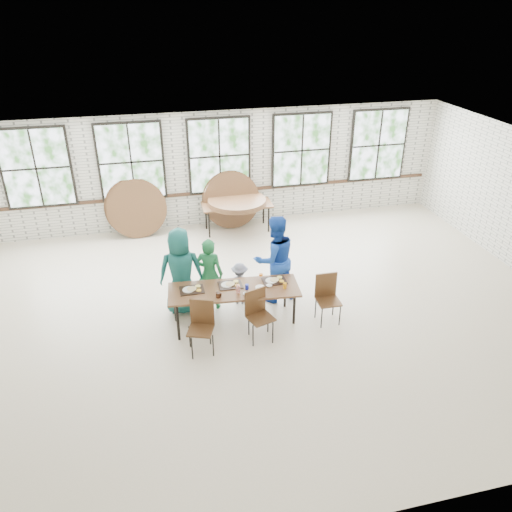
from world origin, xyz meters
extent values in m
plane|color=beige|center=(0.00, 0.00, 0.00)|extent=(12.00, 12.00, 0.00)
plane|color=white|center=(0.00, 0.00, 3.00)|extent=(12.00, 12.00, 0.00)
plane|color=silver|center=(0.00, 4.50, 1.50)|extent=(12.00, 0.00, 12.00)
plane|color=silver|center=(0.00, -4.50, 1.50)|extent=(12.00, 0.00, 12.00)
cube|color=#422819|center=(0.00, 4.47, 0.90)|extent=(11.80, 0.05, 0.08)
cube|color=black|center=(-4.40, 4.44, 1.88)|extent=(1.62, 0.05, 1.97)
cube|color=white|center=(-4.40, 4.41, 1.88)|extent=(1.50, 0.01, 1.85)
cube|color=black|center=(-2.20, 4.44, 1.88)|extent=(1.62, 0.05, 1.97)
cube|color=white|center=(-2.20, 4.41, 1.88)|extent=(1.50, 0.01, 1.85)
cube|color=black|center=(0.00, 4.44, 1.88)|extent=(1.62, 0.05, 1.97)
cube|color=white|center=(0.00, 4.41, 1.88)|extent=(1.50, 0.01, 1.85)
cube|color=black|center=(2.20, 4.44, 1.88)|extent=(1.62, 0.05, 1.97)
cube|color=white|center=(2.20, 4.41, 1.88)|extent=(1.50, 0.01, 1.85)
cube|color=black|center=(4.40, 4.44, 1.88)|extent=(1.62, 0.05, 1.97)
cube|color=white|center=(4.40, 4.41, 1.88)|extent=(1.50, 0.01, 1.85)
cube|color=brown|center=(-0.56, -0.19, 0.72)|extent=(2.46, 1.02, 0.04)
cylinder|color=black|center=(-1.64, -0.49, 0.35)|extent=(0.05, 0.05, 0.70)
cylinder|color=black|center=(-1.64, 0.11, 0.35)|extent=(0.05, 0.05, 0.70)
cylinder|color=black|center=(0.52, -0.49, 0.35)|extent=(0.05, 0.05, 0.70)
cylinder|color=black|center=(0.52, 0.11, 0.35)|extent=(0.05, 0.05, 0.70)
cube|color=#4E311A|center=(-1.29, -0.92, 0.45)|extent=(0.53, 0.52, 0.03)
cube|color=#4E311A|center=(-1.22, -0.74, 0.70)|extent=(0.40, 0.17, 0.50)
cylinder|color=black|center=(-1.47, -1.09, 0.22)|extent=(0.02, 0.02, 0.44)
cylinder|color=black|center=(-1.47, -0.75, 0.22)|extent=(0.02, 0.02, 0.44)
cylinder|color=black|center=(-1.11, -1.09, 0.22)|extent=(0.02, 0.02, 0.44)
cylinder|color=black|center=(-1.11, -0.75, 0.22)|extent=(0.02, 0.02, 0.44)
cube|color=#4E311A|center=(-0.20, -0.81, 0.45)|extent=(0.52, 0.51, 0.03)
cube|color=#4E311A|center=(-0.26, -0.63, 0.70)|extent=(0.41, 0.16, 0.50)
cylinder|color=black|center=(-0.38, -0.98, 0.22)|extent=(0.02, 0.02, 0.44)
cylinder|color=black|center=(-0.38, -0.64, 0.22)|extent=(0.02, 0.02, 0.44)
cylinder|color=black|center=(-0.02, -0.98, 0.22)|extent=(0.02, 0.02, 0.44)
cylinder|color=black|center=(-0.02, -0.64, 0.22)|extent=(0.02, 0.02, 0.44)
cube|color=#4E311A|center=(1.16, -0.58, 0.45)|extent=(0.43, 0.41, 0.03)
cube|color=#4E311A|center=(1.16, -0.39, 0.70)|extent=(0.42, 0.04, 0.50)
cylinder|color=black|center=(0.98, -0.75, 0.22)|extent=(0.02, 0.02, 0.44)
cylinder|color=black|center=(0.98, -0.41, 0.22)|extent=(0.02, 0.02, 0.44)
cylinder|color=black|center=(1.34, -0.75, 0.22)|extent=(0.02, 0.02, 0.44)
cylinder|color=black|center=(1.34, -0.41, 0.22)|extent=(0.02, 0.02, 0.44)
imported|color=#1A6357|center=(-1.45, 0.46, 0.87)|extent=(0.89, 0.62, 1.74)
imported|color=#1A6434|center=(-0.91, 0.46, 0.74)|extent=(0.64, 0.54, 1.48)
imported|color=#111436|center=(-0.32, 0.46, 0.44)|extent=(0.64, 0.48, 0.89)
imported|color=#1946B1|center=(0.39, 0.46, 0.91)|extent=(1.00, 0.84, 1.82)
cube|color=brown|center=(0.33, 3.89, 0.72)|extent=(1.82, 0.80, 0.04)
cylinder|color=black|center=(-0.45, 3.61, 0.35)|extent=(0.04, 0.04, 0.70)
cylinder|color=black|center=(-0.45, 4.16, 0.35)|extent=(0.04, 0.04, 0.70)
cylinder|color=black|center=(1.11, 3.61, 0.35)|extent=(0.04, 0.04, 0.70)
cylinder|color=black|center=(1.11, 4.16, 0.35)|extent=(0.04, 0.04, 0.70)
cube|color=black|center=(-1.32, -0.07, 0.75)|extent=(0.44, 0.33, 0.02)
cube|color=black|center=(-0.60, -0.06, 0.75)|extent=(0.44, 0.33, 0.02)
cube|color=black|center=(0.24, -0.10, 0.75)|extent=(0.44, 0.33, 0.02)
cylinder|color=black|center=(-0.89, -0.41, 0.79)|extent=(0.09, 0.09, 0.09)
cube|color=red|center=(-0.51, -0.34, 0.80)|extent=(0.06, 0.06, 0.11)
cylinder|color=#1725AC|center=(-0.33, -0.26, 0.79)|extent=(0.07, 0.07, 0.10)
cylinder|color=orange|center=(0.36, -0.39, 0.80)|extent=(0.07, 0.07, 0.11)
cylinder|color=white|center=(-0.12, -0.40, 0.79)|extent=(0.17, 0.17, 0.10)
ellipsoid|color=white|center=(-0.39, -0.44, 0.76)|extent=(0.11, 0.11, 0.05)
ellipsoid|color=white|center=(0.09, -0.26, 0.76)|extent=(0.11, 0.11, 0.05)
cylinder|color=brown|center=(0.33, 3.89, 0.76)|extent=(1.50, 1.50, 0.04)
cylinder|color=brown|center=(0.33, 3.89, 0.80)|extent=(1.50, 1.50, 0.04)
cylinder|color=brown|center=(0.33, 3.89, 0.85)|extent=(1.50, 1.50, 0.04)
cylinder|color=brown|center=(-2.25, 4.27, 0.73)|extent=(1.50, 0.37, 1.47)
cylinder|color=brown|center=(-2.20, 4.17, 0.74)|extent=(1.50, 0.41, 1.46)
cylinder|color=brown|center=(0.23, 4.27, 0.73)|extent=(1.50, 0.27, 1.49)
cylinder|color=brown|center=(0.24, 4.17, 0.73)|extent=(1.50, 0.34, 1.48)
camera|label=1|loc=(-1.98, -7.89, 5.55)|focal=35.00mm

